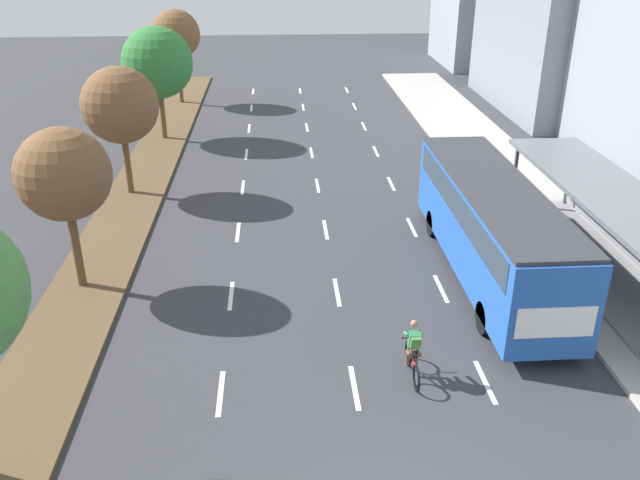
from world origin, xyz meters
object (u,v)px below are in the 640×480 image
at_px(median_tree_third, 120,105).
at_px(median_tree_second, 64,175).
at_px(bus, 492,221).
at_px(bus_shelter, 611,220).
at_px(median_tree_fourth, 157,63).
at_px(median_tree_fifth, 176,34).
at_px(cyclist, 413,352).

bearing_deg(median_tree_third, median_tree_second, -89.86).
relative_size(bus, median_tree_third, 2.01).
bearing_deg(bus_shelter, median_tree_fourth, 136.08).
bearing_deg(bus, bus_shelter, 3.47).
distance_m(bus, median_tree_third, 16.43).
bearing_deg(median_tree_fourth, median_tree_fifth, 90.54).
height_order(median_tree_third, median_tree_fifth, median_tree_fifth).
relative_size(bus_shelter, median_tree_second, 2.23).
xyz_separation_m(median_tree_third, median_tree_fourth, (0.28, 8.63, 0.24)).
height_order(median_tree_second, median_tree_fourth, median_tree_fourth).
distance_m(cyclist, median_tree_fifth, 33.21).
bearing_deg(median_tree_fifth, median_tree_second, -90.40).
bearing_deg(median_tree_second, median_tree_fourth, 89.13).
height_order(median_tree_second, median_tree_fifth, median_tree_fifth).
bearing_deg(cyclist, median_tree_second, 151.01).
xyz_separation_m(bus, cyclist, (-3.66, -5.48, -1.28)).
height_order(bus_shelter, median_tree_second, median_tree_second).
relative_size(bus_shelter, median_tree_fifth, 1.96).
distance_m(bus, median_tree_fourth, 22.10).
relative_size(bus, median_tree_second, 2.10).
distance_m(cyclist, median_tree_third, 17.74).
xyz_separation_m(bus_shelter, median_tree_third, (-18.04, 8.48, 2.21)).
height_order(bus, median_tree_fourth, median_tree_fourth).
bearing_deg(median_tree_third, median_tree_fifth, 89.33).
relative_size(bus, cyclist, 6.20).
bearing_deg(median_tree_third, cyclist, -54.60).
xyz_separation_m(cyclist, median_tree_fifth, (-9.90, 31.47, 3.83)).
bearing_deg(median_tree_second, median_tree_fifth, 89.60).
bearing_deg(bus_shelter, cyclist, -144.17).
bearing_deg(median_tree_fifth, bus_shelter, -55.27).
bearing_deg(median_tree_second, bus, -0.45).
xyz_separation_m(cyclist, median_tree_fourth, (-9.82, 22.84, 3.53)).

